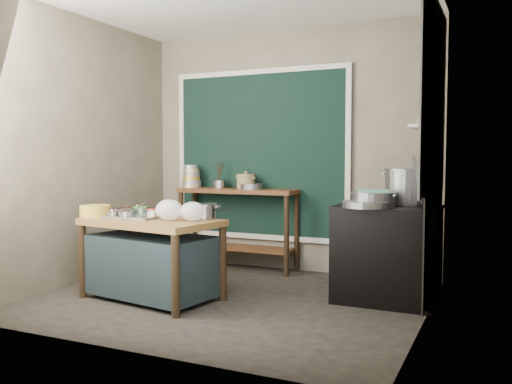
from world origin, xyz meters
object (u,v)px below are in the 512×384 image
at_px(prep_table, 152,259).
at_px(saucepan, 204,211).
at_px(back_counter, 238,229).
at_px(steamer, 373,199).
at_px(ceramic_crock, 246,182).
at_px(yellow_basin, 95,211).
at_px(stove_block, 387,255).
at_px(utensil_cup, 220,184).
at_px(stock_pot, 407,186).
at_px(condiment_tray, 135,216).

distance_m(prep_table, saucepan, 0.66).
xyz_separation_m(back_counter, steamer, (1.80, -0.87, 0.47)).
bearing_deg(ceramic_crock, yellow_basin, -116.04).
xyz_separation_m(prep_table, steamer, (1.90, 0.71, 0.57)).
bearing_deg(stove_block, prep_table, -156.97).
bearing_deg(prep_table, utensil_cup, 104.52).
bearing_deg(back_counter, saucepan, -76.15).
xyz_separation_m(prep_table, stock_pot, (2.13, 1.06, 0.67)).
bearing_deg(stove_block, steamer, -125.89).
xyz_separation_m(back_counter, condiment_tray, (-0.31, -1.54, 0.29)).
bearing_deg(yellow_basin, stove_block, 19.45).
height_order(prep_table, back_counter, back_counter).
height_order(stove_block, condiment_tray, stove_block).
xyz_separation_m(back_counter, yellow_basin, (-0.70, -1.65, 0.33)).
height_order(prep_table, saucepan, saucepan).
distance_m(condiment_tray, ceramic_crock, 1.62).
relative_size(yellow_basin, stock_pot, 0.68).
height_order(back_counter, ceramic_crock, ceramic_crock).
bearing_deg(prep_table, ceramic_crock, 91.71).
distance_m(prep_table, stock_pot, 2.48).
bearing_deg(steamer, condiment_tray, -162.34).
xyz_separation_m(saucepan, steamer, (1.46, 0.49, 0.12)).
height_order(back_counter, yellow_basin, back_counter).
bearing_deg(ceramic_crock, prep_table, -97.46).
xyz_separation_m(prep_table, saucepan, (0.44, 0.21, 0.45)).
height_order(condiment_tray, saucepan, saucepan).
bearing_deg(saucepan, prep_table, -162.45).
bearing_deg(utensil_cup, steamer, -23.47).
relative_size(yellow_basin, steamer, 0.72).
distance_m(utensil_cup, steamer, 2.23).
bearing_deg(stove_block, condiment_tray, -159.79).
bearing_deg(utensil_cup, yellow_basin, -105.15).
relative_size(prep_table, steamer, 3.10).
xyz_separation_m(prep_table, ceramic_crock, (0.21, 1.58, 0.65)).
bearing_deg(utensil_cup, condiment_tray, -92.16).
xyz_separation_m(stove_block, yellow_basin, (-2.60, -0.92, 0.38)).
bearing_deg(stove_block, utensil_cup, 160.88).
height_order(saucepan, steamer, steamer).
height_order(prep_table, condiment_tray, condiment_tray).
bearing_deg(yellow_basin, saucepan, 15.14).
relative_size(saucepan, stock_pot, 0.60).
bearing_deg(ceramic_crock, condiment_tray, -105.04).
height_order(back_counter, utensil_cup, utensil_cup).
bearing_deg(prep_table, stock_pot, 35.56).
xyz_separation_m(back_counter, saucepan, (0.34, -1.37, 0.35)).
relative_size(stove_block, ceramic_crock, 3.93).
height_order(yellow_basin, steamer, steamer).
bearing_deg(condiment_tray, yellow_basin, -165.02).
xyz_separation_m(stove_block, saucepan, (-1.56, -0.64, 0.40)).
xyz_separation_m(prep_table, utensil_cup, (-0.15, 1.60, 0.62)).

